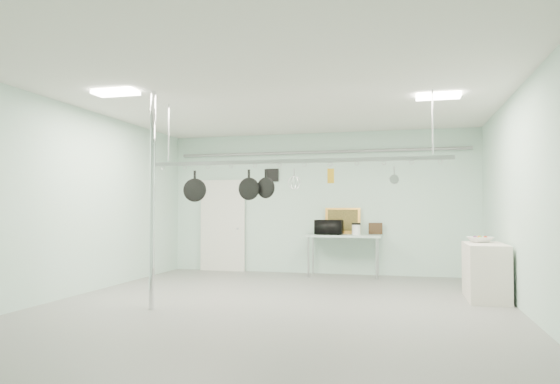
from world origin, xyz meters
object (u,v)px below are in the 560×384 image
(prep_table, at_px, (343,238))
(side_cabinet, at_px, (485,271))
(chrome_pole, at_px, (152,199))
(skillet_mid, at_px, (249,185))
(skillet_right, at_px, (266,184))
(pot_rack, at_px, (292,159))
(fruit_bowl, at_px, (480,240))
(skillet_left, at_px, (195,186))
(microwave, at_px, (329,227))
(coffee_canister, at_px, (356,230))

(prep_table, bearing_deg, side_cabinet, -40.79)
(chrome_pole, xyz_separation_m, skillet_mid, (1.20, 0.90, 0.24))
(skillet_right, bearing_deg, chrome_pole, -130.09)
(side_cabinet, bearing_deg, skillet_right, -161.94)
(pot_rack, distance_m, fruit_bowl, 3.46)
(skillet_left, height_order, skillet_mid, same)
(chrome_pole, bearing_deg, skillet_left, 73.19)
(skillet_right, bearing_deg, microwave, 99.29)
(skillet_mid, height_order, skillet_right, same)
(chrome_pole, bearing_deg, microwave, 64.08)
(chrome_pole, relative_size, microwave, 5.58)
(prep_table, distance_m, skillet_mid, 3.62)
(skillet_mid, bearing_deg, coffee_canister, 73.15)
(microwave, xyz_separation_m, skillet_right, (-0.52, -3.21, 0.79))
(coffee_canister, height_order, skillet_right, skillet_right)
(prep_table, xyz_separation_m, skillet_mid, (-1.10, -3.30, 1.01))
(coffee_canister, bearing_deg, skillet_left, -125.64)
(side_cabinet, relative_size, coffee_canister, 5.49)
(prep_table, distance_m, microwave, 0.39)
(coffee_canister, relative_size, skillet_right, 0.48)
(side_cabinet, distance_m, skillet_mid, 4.06)
(coffee_canister, distance_m, skillet_mid, 3.60)
(fruit_bowl, relative_size, skillet_mid, 0.81)
(coffee_canister, bearing_deg, chrome_pole, -122.06)
(fruit_bowl, distance_m, skillet_left, 4.82)
(chrome_pole, relative_size, side_cabinet, 2.67)
(prep_table, xyz_separation_m, fruit_bowl, (2.51, -1.94, 0.12))
(coffee_canister, bearing_deg, skillet_mid, -113.25)
(coffee_canister, relative_size, skillet_mid, 0.45)
(fruit_bowl, distance_m, skillet_right, 3.72)
(prep_table, bearing_deg, chrome_pole, -118.71)
(microwave, distance_m, skillet_mid, 3.40)
(coffee_canister, bearing_deg, side_cabinet, -43.09)
(chrome_pole, bearing_deg, fruit_bowl, 25.15)
(microwave, xyz_separation_m, coffee_canister, (0.58, 0.01, -0.05))
(skillet_left, bearing_deg, chrome_pole, -115.54)
(pot_rack, bearing_deg, side_cabinet, 20.45)
(fruit_bowl, bearing_deg, pot_rack, -154.98)
(chrome_pole, xyz_separation_m, skillet_right, (1.48, 0.90, 0.26))
(microwave, bearing_deg, chrome_pole, 67.50)
(skillet_mid, bearing_deg, microwave, 82.40)
(prep_table, height_order, side_cabinet, prep_table)
(prep_table, distance_m, skillet_right, 3.55)
(pot_rack, bearing_deg, skillet_left, 180.00)
(prep_table, distance_m, side_cabinet, 3.39)
(pot_rack, distance_m, microwave, 3.42)
(chrome_pole, height_order, coffee_canister, chrome_pole)
(microwave, height_order, skillet_left, skillet_left)
(prep_table, relative_size, fruit_bowl, 4.11)
(pot_rack, xyz_separation_m, fruit_bowl, (2.91, 1.36, -1.28))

